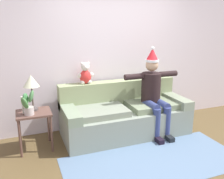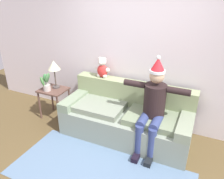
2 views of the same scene
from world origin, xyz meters
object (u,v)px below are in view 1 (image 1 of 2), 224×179
Objects in this scene: side_table at (34,119)px; table_lamp at (31,83)px; candle_tall at (22,103)px; potted_plant at (28,104)px; person_seated at (154,91)px; couch at (124,114)px; teddy_bear at (85,74)px.

table_lamp is at bearing 85.13° from side_table.
potted_plant is at bearing -47.51° from candle_tall.
side_table is 1.10× the size of table_lamp.
candle_tall is at bearing 177.35° from person_seated.
couch is 8.34× the size of candle_tall.
couch is 1.67m from potted_plant.
teddy_bear is at bearing 18.53° from candle_tall.
teddy_bear reaches higher than candle_tall.
potted_plant is 1.45× the size of candle_tall.
table_lamp reaches higher than potted_plant.
candle_tall is at bearing -144.33° from table_lamp.
person_seated is at bearing -22.60° from teddy_bear.
couch is at bearing -24.69° from teddy_bear.
table_lamp reaches higher than couch.
person_seated is 2.03m from table_lamp.
table_lamp is (-2.00, 0.21, 0.27)m from person_seated.
candle_tall is (-0.07, 0.08, 0.01)m from potted_plant.
side_table is 0.55m from table_lamp.
candle_tall is at bearing 132.49° from potted_plant.
side_table is 1.59× the size of potted_plant.
side_table is (-0.92, -0.34, -0.57)m from teddy_bear.
side_table is at bearing 176.59° from person_seated.
candle_tall is (-2.15, 0.10, 0.00)m from person_seated.
person_seated reaches higher than side_table.
candle_tall is (-0.14, -0.02, 0.28)m from side_table.
side_table is at bearing -159.92° from teddy_bear.
couch reaches higher than side_table.
couch is 1.68m from table_lamp.
teddy_bear reaches higher than table_lamp.
table_lamp is at bearing 67.73° from potted_plant.
side_table is at bearing 7.96° from candle_tall.
teddy_bear reaches higher than potted_plant.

